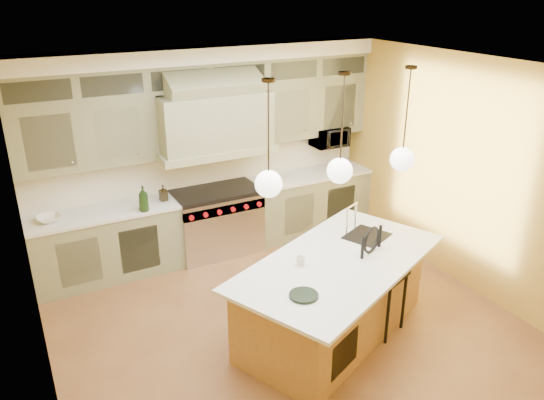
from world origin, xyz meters
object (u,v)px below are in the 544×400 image
counter_stool (381,274)px  kitchen_island (334,295)px  range (217,221)px  microwave (329,137)px

counter_stool → kitchen_island: bearing=136.7°
kitchen_island → counter_stool: kitchen_island is taller
range → microwave: microwave is taller
kitchen_island → microwave: bearing=33.9°
counter_stool → microwave: microwave is taller
range → counter_stool: size_ratio=0.98×
kitchen_island → counter_stool: bearing=-45.9°
range → counter_stool: counter_stool is taller
counter_stool → microwave: size_ratio=2.26×
range → microwave: 2.18m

